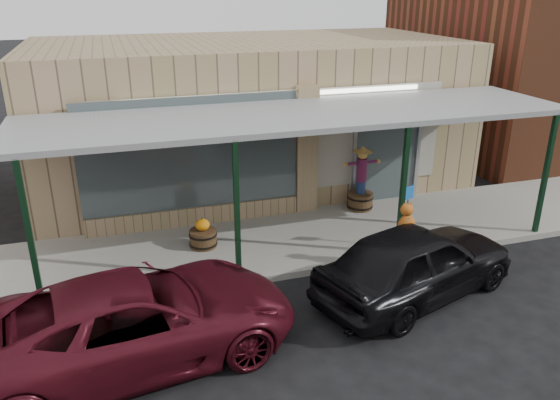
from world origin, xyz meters
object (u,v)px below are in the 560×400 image
object	(u,v)px
barrel_pumpkin	(203,236)
parked_sedan	(416,262)
handicap_sign	(407,208)
car_maroon	(137,320)
barrel_scarecrow	(361,188)

from	to	relation	value
barrel_pumpkin	parked_sedan	xyz separation A→B (m)	(3.59, -3.05, 0.34)
handicap_sign	parked_sedan	bearing A→B (deg)	-130.82
barrel_pumpkin	parked_sedan	bearing A→B (deg)	-40.40
barrel_pumpkin	parked_sedan	size ratio (longest dim) A/B	0.15
parked_sedan	car_maroon	distance (m)	5.25
parked_sedan	car_maroon	world-z (taller)	parked_sedan
handicap_sign	car_maroon	xyz separation A→B (m)	(-5.98, -2.06, -0.36)
barrel_pumpkin	handicap_sign	distance (m)	4.59
handicap_sign	parked_sedan	size ratio (longest dim) A/B	0.31
barrel_scarecrow	parked_sedan	xyz separation A→B (m)	(-0.75, -4.04, 0.01)
barrel_pumpkin	car_maroon	distance (m)	3.79
handicap_sign	car_maroon	world-z (taller)	handicap_sign
car_maroon	barrel_scarecrow	bearing A→B (deg)	-62.12
barrel_scarecrow	handicap_sign	world-z (taller)	barrel_scarecrow
handicap_sign	car_maroon	distance (m)	6.34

